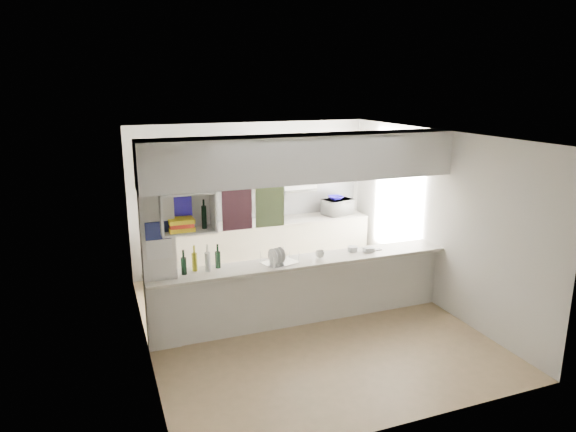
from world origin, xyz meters
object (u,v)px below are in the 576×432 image
dish_rack (279,257)px  wine_bottles (201,262)px  bowl (336,198)px  microwave (338,207)px

dish_rack → wine_bottles: bearing=158.6°
dish_rack → wine_bottles: 1.03m
bowl → wine_bottles: (-2.87, -2.02, -0.19)m
wine_bottles → dish_rack: bearing=-4.4°
microwave → dish_rack: microwave is taller
microwave → wine_bottles: (-2.91, -2.02, -0.02)m
bowl → wine_bottles: same height
dish_rack → wine_bottles: size_ratio=0.97×
dish_rack → bowl: bearing=31.8°
dish_rack → microwave: bearing=31.1°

